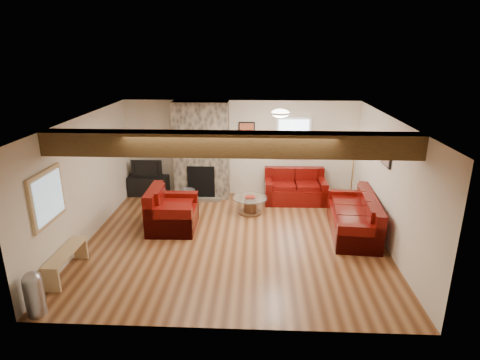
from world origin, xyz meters
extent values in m
plane|color=#5B3118|center=(0.00, 0.00, 0.00)|extent=(8.00, 8.00, 0.00)
plane|color=silver|center=(0.00, 0.00, 2.50)|extent=(8.00, 8.00, 0.00)
plane|color=beige|center=(0.00, 2.75, 1.25)|extent=(8.00, 0.00, 8.00)
plane|color=beige|center=(0.00, -2.75, 1.25)|extent=(8.00, 0.00, 8.00)
plane|color=beige|center=(-3.00, 0.00, 1.25)|extent=(0.00, 7.50, 7.50)
plane|color=beige|center=(3.00, 0.00, 1.25)|extent=(0.00, 7.50, 7.50)
cube|color=#372310|center=(0.00, -1.25, 2.31)|extent=(6.00, 0.36, 0.38)
cube|color=#37322B|center=(-1.00, 2.50, 1.25)|extent=(1.40, 0.50, 2.50)
cube|color=black|center=(-1.00, 2.25, 0.45)|extent=(0.70, 0.06, 0.90)
cube|color=#37322B|center=(-1.00, 2.20, 0.04)|extent=(1.00, 0.25, 0.08)
cylinder|color=#442515|center=(0.28, 1.41, 0.02)|extent=(0.54, 0.54, 0.04)
cylinder|color=#442515|center=(0.28, 1.41, 0.18)|extent=(0.29, 0.29, 0.36)
cylinder|color=white|center=(0.28, 1.41, 0.39)|extent=(0.82, 0.82, 0.02)
cube|color=maroon|center=(0.28, 1.41, 0.41)|extent=(0.23, 0.16, 0.03)
cube|color=black|center=(-2.45, 2.53, 0.26)|extent=(1.04, 0.42, 0.52)
imported|color=black|center=(-2.45, 2.53, 0.76)|extent=(0.81, 0.11, 0.47)
cylinder|color=tan|center=(2.80, 2.16, 0.02)|extent=(0.29, 0.29, 0.03)
cylinder|color=tan|center=(2.80, 2.16, 0.72)|extent=(0.03, 0.03, 1.45)
cone|color=#F5E9B9|center=(2.80, 2.16, 1.47)|extent=(0.41, 0.41, 0.29)
camera|label=1|loc=(0.45, -7.43, 3.77)|focal=30.00mm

